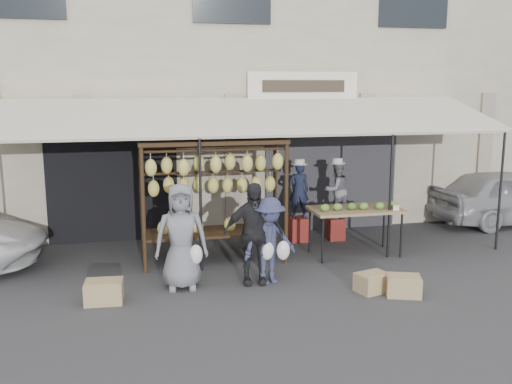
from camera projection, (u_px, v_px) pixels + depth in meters
ground_plane at (274, 288)px, 9.04m from camera, size 90.00×90.00×0.00m
shophouse at (211, 66)px, 14.59m from camera, size 24.00×6.15×7.30m
awning at (245, 117)px, 10.75m from camera, size 10.00×2.35×2.92m
banana_rack at (213, 177)px, 10.11m from camera, size 2.60×0.90×2.24m
produce_table at (356, 210)px, 10.66m from camera, size 1.70×0.90×1.04m
vendor_left at (299, 190)px, 11.59m from camera, size 0.45×0.34×1.14m
vendor_right at (336, 190)px, 11.71m from camera, size 0.67×0.58×1.18m
customer_left at (181, 237)px, 8.92m from camera, size 0.85×0.58×1.68m
customer_mid at (253, 233)px, 9.15m from camera, size 1.01×0.52×1.66m
customer_right at (269, 241)px, 9.17m from camera, size 1.02×0.75×1.42m
stool_left at (298, 229)px, 11.75m from camera, size 0.38×0.38×0.50m
stool_right at (335, 229)px, 11.87m from camera, size 0.40×0.40×0.46m
crate_near_a at (372, 282)px, 8.89m from camera, size 0.57×0.49×0.29m
crate_near_b at (403, 286)px, 8.72m from camera, size 0.61×0.54×0.31m
crate_far at (104, 292)px, 8.44m from camera, size 0.57×0.45×0.33m
sedan at (511, 196)px, 13.17m from camera, size 3.80×1.62×1.28m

